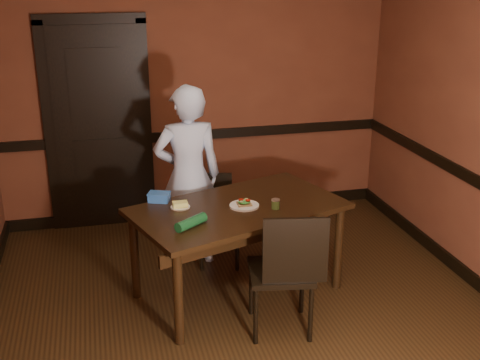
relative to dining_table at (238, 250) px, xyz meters
name	(u,v)px	position (x,y,z in m)	size (l,w,h in m)	color
floor	(251,325)	(-0.02, -0.51, -0.39)	(4.00, 4.50, 0.01)	black
wall_back	(196,92)	(-0.02, 1.74, 0.96)	(4.00, 0.02, 2.70)	brown
wall_front	(422,346)	(-0.02, -2.76, 0.96)	(4.00, 0.02, 2.70)	brown
dado_back	(197,135)	(-0.02, 1.72, 0.51)	(4.00, 0.03, 0.10)	black
baseboard_back	(199,209)	(-0.02, 1.72, -0.33)	(4.00, 0.03, 0.12)	black
door	(98,123)	(-1.02, 1.70, 0.71)	(1.05, 0.07, 2.20)	black
dining_table	(238,250)	(0.00, 0.00, 0.00)	(1.65, 0.93, 0.77)	black
chair_far	(219,221)	(-0.04, 0.56, 0.02)	(0.38, 0.38, 0.81)	black
chair_near	(281,269)	(0.18, -0.58, 0.10)	(0.45, 0.45, 0.97)	black
person	(188,176)	(-0.29, 0.66, 0.43)	(0.60, 0.39, 1.64)	silver
sandwich_plate	(244,205)	(0.05, -0.02, 0.40)	(0.24, 0.24, 0.06)	white
sauce_jar	(276,204)	(0.27, -0.12, 0.43)	(0.07, 0.07, 0.08)	#577E35
cheese_saucer	(180,205)	(-0.45, 0.08, 0.40)	(0.15, 0.15, 0.05)	white
food_tub	(159,197)	(-0.60, 0.25, 0.42)	(0.20, 0.17, 0.07)	#2F63B5
wrapped_veg	(191,222)	(-0.43, -0.31, 0.42)	(0.08, 0.08, 0.27)	#12421D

